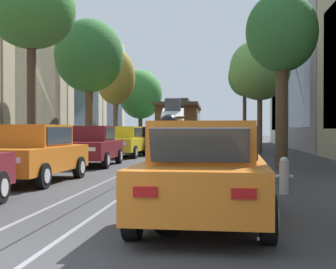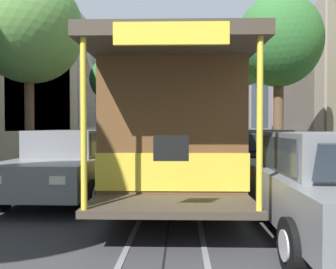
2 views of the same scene
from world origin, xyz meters
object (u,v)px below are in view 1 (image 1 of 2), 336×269
Objects in this scene: street_tree_kerb_left_mid at (89,57)px; fire_hydrant at (284,175)px; parked_car_black_fifth_left at (139,139)px; street_tree_kerb_left_fourth at (116,78)px; motorcycle_with_rider at (171,161)px; street_tree_kerb_right_second at (282,36)px; street_tree_kerb_left_far at (140,95)px; parked_car_orange_near_right at (205,172)px; street_tree_kerb_left_second at (31,11)px; street_tree_kerb_right_mid at (260,70)px; parked_car_red_fourth_right at (215,141)px; cable_car_trolley at (180,126)px; parked_car_grey_sixth_left at (152,138)px; parked_car_grey_fifth_right at (218,139)px; street_tree_kerb_right_fourth at (245,77)px; parked_car_green_far_left at (159,136)px; parked_car_orange_second_left at (33,153)px; parked_car_beige_second_right at (216,152)px; parked_car_silver_mid_right at (214,145)px; parked_car_maroon_mid_left at (91,146)px; parked_car_yellow_fourth_left at (124,142)px.

street_tree_kerb_left_mid is 17.66m from fire_hydrant.
parked_car_black_fifth_left is 0.62× the size of street_tree_kerb_left_fourth.
street_tree_kerb_right_second is at bearing 75.19° from motorcycle_with_rider.
street_tree_kerb_left_far is at bearing 110.43° from street_tree_kerb_right_second.
street_tree_kerb_left_second is (-6.85, 10.11, 5.09)m from parked_car_orange_near_right.
street_tree_kerb_right_second is at bearing -90.62° from street_tree_kerb_right_mid.
cable_car_trolley is (-2.34, 5.66, 0.86)m from parked_car_red_fourth_right.
parked_car_orange_near_right is at bearing -69.36° from street_tree_kerb_left_mid.
parked_car_grey_sixth_left is 5.14m from street_tree_kerb_left_fourth.
parked_car_grey_fifth_right is 0.60× the size of street_tree_kerb_right_fourth.
street_tree_kerb_left_second is at bearing 120.72° from motorcycle_with_rider.
street_tree_kerb_left_far is at bearing 141.22° from parked_car_green_far_left.
street_tree_kerb_left_mid is 1.11× the size of street_tree_kerb_left_far.
street_tree_kerb_left_far is (-1.97, 12.48, 3.69)m from parked_car_black_fifth_left.
cable_car_trolley is (-2.41, 23.98, 0.86)m from parked_car_orange_near_right.
parked_car_orange_second_left is 1.01× the size of parked_car_beige_second_right.
street_tree_kerb_left_fourth is at bearing 156.22° from street_tree_kerb_right_mid.
street_tree_kerb_right_second is (2.36, -14.84, 4.01)m from parked_car_grey_fifth_right.
street_tree_kerb_right_fourth reaches higher than parked_car_silver_mid_right.
street_tree_kerb_right_second reaches higher than parked_car_maroon_mid_left.
street_tree_kerb_left_mid is at bearing -89.95° from street_tree_kerb_left_far.
street_tree_kerb_right_mid is at bearing -23.78° from street_tree_kerb_left_fourth.
fire_hydrant is (1.59, -21.62, -0.38)m from parked_car_grey_fifth_right.
street_tree_kerb_right_second is at bearing 34.74° from parked_car_orange_second_left.
parked_car_red_fourth_right reaches higher than fire_hydrant.
street_tree_kerb_left_fourth is (-2.23, 3.38, 4.24)m from parked_car_black_fifth_left.
cable_car_trolley reaches higher than parked_car_maroon_mid_left.
street_tree_kerb_right_second is (2.48, -8.01, 4.01)m from parked_car_red_fourth_right.
motorcycle_with_rider is at bearing -79.89° from street_tree_kerb_left_far.
parked_car_silver_mid_right is at bearing -45.95° from parked_car_yellow_fourth_left.
parked_car_green_far_left is 0.65× the size of street_tree_kerb_left_far.
street_tree_kerb_left_second is (-6.94, 3.80, 5.09)m from parked_car_beige_second_right.
parked_car_silver_mid_right is 10.07m from street_tree_kerb_left_mid.
parked_car_grey_sixth_left is 22.07m from parked_car_beige_second_right.
parked_car_orange_second_left is at bearing -110.23° from parked_car_red_fourth_right.
parked_car_black_fifth_left and parked_car_silver_mid_right have the same top height.
street_tree_kerb_left_second is (-1.95, -12.65, 5.09)m from parked_car_black_fifth_left.
street_tree_kerb_right_second reaches higher than parked_car_grey_fifth_right.
cable_car_trolley is (2.35, 6.72, 0.86)m from parked_car_yellow_fourth_left.
parked_car_beige_second_right is (4.96, -4.93, 0.00)m from parked_car_maroon_mid_left.
parked_car_green_far_left is 1.00× the size of parked_car_grey_fifth_right.
parked_car_grey_sixth_left is 0.48× the size of cable_car_trolley.
street_tree_kerb_left_second reaches higher than parked_car_orange_second_left.
parked_car_black_fifth_left is 11.47m from parked_car_silver_mid_right.
street_tree_kerb_left_mid is at bearing -158.64° from street_tree_kerb_right_mid.
street_tree_kerb_right_mid reaches higher than parked_car_yellow_fourth_left.
street_tree_kerb_right_mid is 6.32m from cable_car_trolley.
cable_car_trolley is at bearing 82.47° from parked_car_orange_second_left.
parked_car_orange_second_left is at bearing -145.26° from street_tree_kerb_right_second.
motorcycle_with_rider is at bearing -81.41° from parked_car_grey_sixth_left.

